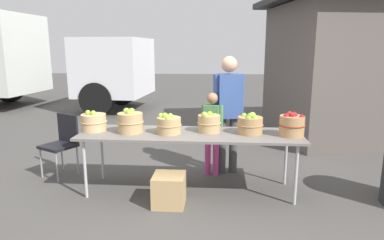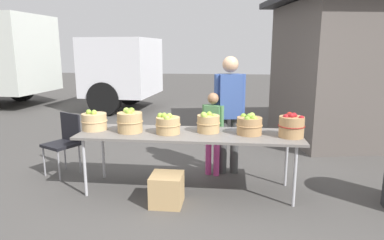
{
  "view_description": "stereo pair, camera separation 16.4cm",
  "coord_description": "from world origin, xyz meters",
  "px_view_note": "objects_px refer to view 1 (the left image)",
  "views": [
    {
      "loc": [
        0.33,
        -4.0,
        1.76
      ],
      "look_at": [
        0.0,
        0.3,
        0.85
      ],
      "focal_mm": 31.63,
      "sensor_mm": 36.0,
      "label": 1
    },
    {
      "loc": [
        0.49,
        -3.98,
        1.76
      ],
      "look_at": [
        0.0,
        0.3,
        0.85
      ],
      "focal_mm": 31.63,
      "sensor_mm": 36.0,
      "label": 2
    }
  ],
  "objects_px": {
    "apple_basket_green_0": "(94,122)",
    "produce_crate": "(169,190)",
    "apple_basket_green_3": "(209,123)",
    "folding_chair": "(62,140)",
    "market_table": "(190,136)",
    "apple_basket_green_1": "(130,122)",
    "apple_basket_red_0": "(292,125)",
    "child_customer": "(212,127)",
    "vendor_adult": "(228,106)",
    "apple_basket_green_4": "(250,124)",
    "apple_basket_green_2": "(169,125)"
  },
  "relations": [
    {
      "from": "market_table",
      "to": "produce_crate",
      "type": "height_order",
      "value": "market_table"
    },
    {
      "from": "market_table",
      "to": "apple_basket_green_4",
      "type": "relative_size",
      "value": 8.47
    },
    {
      "from": "apple_basket_red_0",
      "to": "child_customer",
      "type": "xyz_separation_m",
      "value": [
        -0.95,
        0.63,
        -0.19
      ]
    },
    {
      "from": "vendor_adult",
      "to": "child_customer",
      "type": "relative_size",
      "value": 1.41
    },
    {
      "from": "apple_basket_green_0",
      "to": "apple_basket_green_1",
      "type": "bearing_deg",
      "value": -7.3
    },
    {
      "from": "market_table",
      "to": "apple_basket_green_1",
      "type": "distance_m",
      "value": 0.75
    },
    {
      "from": "vendor_adult",
      "to": "apple_basket_red_0",
      "type": "bearing_deg",
      "value": 122.04
    },
    {
      "from": "apple_basket_red_0",
      "to": "child_customer",
      "type": "bearing_deg",
      "value": 146.46
    },
    {
      "from": "market_table",
      "to": "apple_basket_green_1",
      "type": "bearing_deg",
      "value": -178.03
    },
    {
      "from": "apple_basket_green_4",
      "to": "child_customer",
      "type": "relative_size",
      "value": 0.27
    },
    {
      "from": "vendor_adult",
      "to": "child_customer",
      "type": "bearing_deg",
      "value": 13.65
    },
    {
      "from": "apple_basket_green_2",
      "to": "vendor_adult",
      "type": "relative_size",
      "value": 0.19
    },
    {
      "from": "apple_basket_green_1",
      "to": "apple_basket_green_3",
      "type": "bearing_deg",
      "value": 5.99
    },
    {
      "from": "apple_basket_green_1",
      "to": "market_table",
      "type": "bearing_deg",
      "value": 1.97
    },
    {
      "from": "market_table",
      "to": "apple_basket_green_0",
      "type": "height_order",
      "value": "apple_basket_green_0"
    },
    {
      "from": "apple_basket_green_1",
      "to": "child_customer",
      "type": "bearing_deg",
      "value": 31.43
    },
    {
      "from": "apple_basket_green_3",
      "to": "vendor_adult",
      "type": "height_order",
      "value": "vendor_adult"
    },
    {
      "from": "market_table",
      "to": "apple_basket_green_1",
      "type": "xyz_separation_m",
      "value": [
        -0.73,
        -0.03,
        0.17
      ]
    },
    {
      "from": "child_customer",
      "to": "apple_basket_green_0",
      "type": "bearing_deg",
      "value": 35.72
    },
    {
      "from": "apple_basket_green_0",
      "to": "apple_basket_green_1",
      "type": "distance_m",
      "value": 0.49
    },
    {
      "from": "apple_basket_green_3",
      "to": "apple_basket_green_4",
      "type": "height_order",
      "value": "apple_basket_green_4"
    },
    {
      "from": "apple_basket_green_0",
      "to": "apple_basket_green_4",
      "type": "distance_m",
      "value": 1.94
    },
    {
      "from": "market_table",
      "to": "folding_chair",
      "type": "xyz_separation_m",
      "value": [
        -1.83,
        0.41,
        -0.21
      ]
    },
    {
      "from": "apple_basket_green_0",
      "to": "apple_basket_green_4",
      "type": "relative_size",
      "value": 1.03
    },
    {
      "from": "apple_basket_green_0",
      "to": "apple_basket_green_2",
      "type": "relative_size",
      "value": 1.06
    },
    {
      "from": "market_table",
      "to": "produce_crate",
      "type": "relative_size",
      "value": 7.5
    },
    {
      "from": "apple_basket_red_0",
      "to": "apple_basket_green_4",
      "type": "bearing_deg",
      "value": 171.6
    },
    {
      "from": "child_customer",
      "to": "apple_basket_green_2",
      "type": "bearing_deg",
      "value": 66.13
    },
    {
      "from": "apple_basket_green_0",
      "to": "produce_crate",
      "type": "bearing_deg",
      "value": -24.1
    },
    {
      "from": "apple_basket_green_3",
      "to": "folding_chair",
      "type": "height_order",
      "value": "apple_basket_green_3"
    },
    {
      "from": "apple_basket_green_1",
      "to": "folding_chair",
      "type": "xyz_separation_m",
      "value": [
        -1.1,
        0.44,
        -0.38
      ]
    },
    {
      "from": "produce_crate",
      "to": "apple_basket_green_1",
      "type": "bearing_deg",
      "value": 143.43
    },
    {
      "from": "apple_basket_green_4",
      "to": "produce_crate",
      "type": "bearing_deg",
      "value": -154.82
    },
    {
      "from": "apple_basket_green_3",
      "to": "vendor_adult",
      "type": "distance_m",
      "value": 0.67
    },
    {
      "from": "apple_basket_green_2",
      "to": "apple_basket_green_4",
      "type": "relative_size",
      "value": 0.97
    },
    {
      "from": "apple_basket_green_0",
      "to": "apple_basket_green_1",
      "type": "xyz_separation_m",
      "value": [
        0.48,
        -0.06,
        0.02
      ]
    },
    {
      "from": "apple_basket_green_2",
      "to": "child_customer",
      "type": "xyz_separation_m",
      "value": [
        0.51,
        0.63,
        -0.17
      ]
    },
    {
      "from": "apple_basket_green_1",
      "to": "apple_basket_green_4",
      "type": "bearing_deg",
      "value": 1.95
    },
    {
      "from": "apple_basket_green_3",
      "to": "apple_basket_green_0",
      "type": "bearing_deg",
      "value": -178.46
    },
    {
      "from": "apple_basket_green_3",
      "to": "apple_basket_green_4",
      "type": "distance_m",
      "value": 0.5
    },
    {
      "from": "apple_basket_green_0",
      "to": "folding_chair",
      "type": "relative_size",
      "value": 0.38
    },
    {
      "from": "folding_chair",
      "to": "apple_basket_green_4",
      "type": "bearing_deg",
      "value": 18.76
    },
    {
      "from": "apple_basket_green_1",
      "to": "apple_basket_green_3",
      "type": "xyz_separation_m",
      "value": [
        0.96,
        0.1,
        -0.02
      ]
    },
    {
      "from": "produce_crate",
      "to": "folding_chair",
      "type": "bearing_deg",
      "value": 153.03
    },
    {
      "from": "apple_basket_green_4",
      "to": "vendor_adult",
      "type": "distance_m",
      "value": 0.72
    },
    {
      "from": "market_table",
      "to": "apple_basket_green_0",
      "type": "relative_size",
      "value": 8.24
    },
    {
      "from": "vendor_adult",
      "to": "produce_crate",
      "type": "height_order",
      "value": "vendor_adult"
    },
    {
      "from": "apple_basket_green_0",
      "to": "child_customer",
      "type": "relative_size",
      "value": 0.28
    },
    {
      "from": "vendor_adult",
      "to": "apple_basket_green_1",
      "type": "bearing_deg",
      "value": 18.02
    },
    {
      "from": "market_table",
      "to": "apple_basket_green_2",
      "type": "distance_m",
      "value": 0.3
    }
  ]
}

